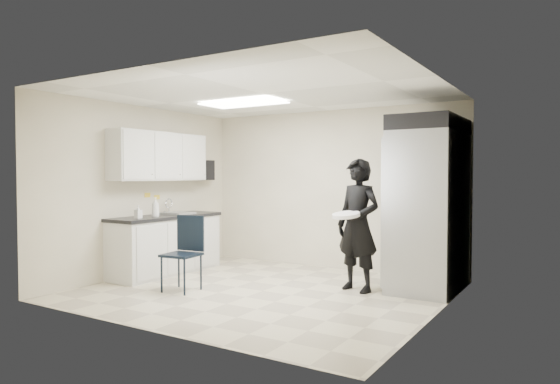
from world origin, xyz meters
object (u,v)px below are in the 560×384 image
Objects in this scene: man_tuxedo at (358,225)px; lower_counter at (166,246)px; commercial_fridge at (429,211)px; folding_chair at (181,255)px.

lower_counter is at bearing -156.22° from man_tuxedo.
folding_chair is at bearing -145.98° from commercial_fridge.
folding_chair is (-2.74, -1.85, -0.57)m from commercial_fridge.
man_tuxedo is at bearing -141.83° from commercial_fridge.
lower_counter is 1.08× the size of man_tuxedo.
commercial_fridge is 2.18× the size of folding_chair.
man_tuxedo reaches higher than lower_counter.
lower_counter is 3.08m from man_tuxedo.
lower_counter is 1.30m from folding_chair.
man_tuxedo is (1.97, 1.25, 0.39)m from folding_chair.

